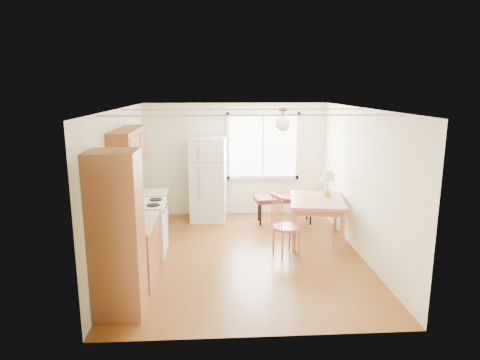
{
  "coord_description": "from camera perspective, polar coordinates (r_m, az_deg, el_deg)",
  "views": [
    {
      "loc": [
        -0.49,
        -6.93,
        2.83
      ],
      "look_at": [
        -0.02,
        0.79,
        1.15
      ],
      "focal_mm": 32.0,
      "sensor_mm": 36.0,
      "label": 1
    }
  ],
  "objects": [
    {
      "name": "dining_table",
      "position": [
        8.08,
        10.22,
        -3.21
      ],
      "size": [
        1.17,
        1.44,
        0.81
      ],
      "rotation": [
        0.0,
        0.0,
        -0.17
      ],
      "color": "#A3623E",
      "rests_on": "ground"
    },
    {
      "name": "chair",
      "position": [
        7.31,
        5.53,
        -5.42
      ],
      "size": [
        0.52,
        0.51,
        1.07
      ],
      "rotation": [
        0.0,
        0.0,
        0.34
      ],
      "color": "#A3623E",
      "rests_on": "ground"
    },
    {
      "name": "pendant_light",
      "position": [
        7.45,
        5.74,
        7.61
      ],
      "size": [
        0.26,
        0.26,
        0.4
      ],
      "color": "black",
      "rests_on": "room_shell"
    },
    {
      "name": "room_shell",
      "position": [
        7.13,
        0.51,
        -0.56
      ],
      "size": [
        4.6,
        5.6,
        2.62
      ],
      "color": "#593012",
      "rests_on": "ground"
    },
    {
      "name": "window_unit",
      "position": [
        9.56,
        3.08,
        4.54
      ],
      "size": [
        1.64,
        0.05,
        1.51
      ],
      "color": "white",
      "rests_on": "room_shell"
    },
    {
      "name": "coffee_maker",
      "position": [
        6.09,
        -15.07,
        -5.37
      ],
      "size": [
        0.21,
        0.25,
        0.36
      ],
      "rotation": [
        0.0,
        0.0,
        0.12
      ],
      "color": "black",
      "rests_on": "kitchen_run"
    },
    {
      "name": "refrigerator",
      "position": [
        9.21,
        -4.23,
        0.12
      ],
      "size": [
        0.81,
        0.81,
        1.8
      ],
      "rotation": [
        0.0,
        0.0,
        -0.1
      ],
      "color": "silver",
      "rests_on": "ground"
    },
    {
      "name": "table_lamp",
      "position": [
        8.21,
        11.66,
        0.31
      ],
      "size": [
        0.29,
        0.29,
        0.5
      ],
      "rotation": [
        0.0,
        0.0,
        -0.38
      ],
      "color": "gold",
      "rests_on": "dining_table"
    },
    {
      "name": "kettle",
      "position": [
        6.7,
        -14.48,
        -3.99
      ],
      "size": [
        0.13,
        0.13,
        0.25
      ],
      "color": "red",
      "rests_on": "kitchen_run"
    },
    {
      "name": "bench",
      "position": [
        9.09,
        5.97,
        -2.56
      ],
      "size": [
        1.31,
        0.63,
        0.58
      ],
      "rotation": [
        0.0,
        0.0,
        0.14
      ],
      "color": "maroon",
      "rests_on": "ground"
    },
    {
      "name": "kitchen_run",
      "position": [
        6.72,
        -13.92,
        -5.36
      ],
      "size": [
        0.65,
        3.4,
        2.2
      ],
      "color": "brown",
      "rests_on": "ground"
    }
  ]
}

